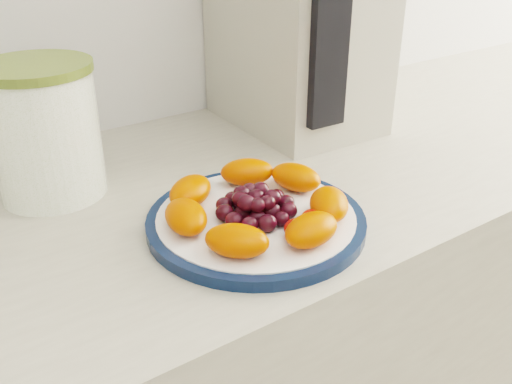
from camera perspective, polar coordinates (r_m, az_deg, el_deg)
plate_rim at (r=0.73m, az=0.00°, el=-2.95°), size 0.28×0.28×0.01m
plate_face at (r=0.73m, az=0.00°, el=-2.88°), size 0.26×0.26×0.02m
canister at (r=0.84m, az=-20.32°, el=5.35°), size 0.18×0.18×0.18m
canister_lid at (r=0.81m, az=-21.41°, el=11.52°), size 0.19×0.19×0.01m
appliance_body at (r=1.04m, az=4.11°, el=16.77°), size 0.22×0.31×0.37m
appliance_panel at (r=0.89m, az=7.33°, el=15.12°), size 0.06×0.02×0.28m
fruit_plate at (r=0.72m, az=0.17°, el=-1.17°), size 0.24×0.24×0.04m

